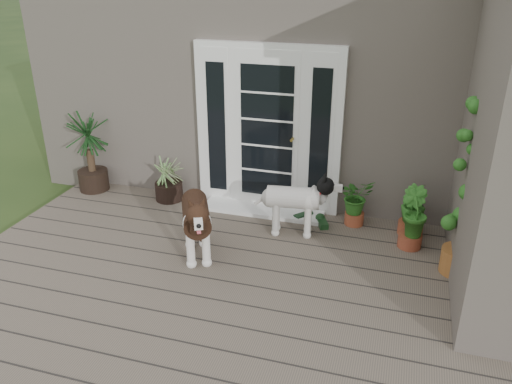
# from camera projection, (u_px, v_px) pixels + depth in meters

# --- Properties ---
(deck) EXTENTS (6.20, 4.60, 0.12)m
(deck) POSITION_uv_depth(u_px,v_px,m) (226.00, 307.00, 5.05)
(deck) COLOR #6B5B4C
(deck) RESTS_ON ground
(house_main) EXTENTS (7.40, 4.00, 3.10)m
(house_main) POSITION_uv_depth(u_px,v_px,m) (315.00, 72.00, 8.14)
(house_main) COLOR #665E54
(house_main) RESTS_ON ground
(door_unit) EXTENTS (1.90, 0.14, 2.15)m
(door_unit) POSITION_uv_depth(u_px,v_px,m) (268.00, 129.00, 6.55)
(door_unit) COLOR white
(door_unit) RESTS_ON deck
(door_step) EXTENTS (1.60, 0.40, 0.05)m
(door_step) POSITION_uv_depth(u_px,v_px,m) (263.00, 210.00, 6.81)
(door_step) COLOR white
(door_step) RESTS_ON deck
(brindle_dog) EXTENTS (0.77, 1.02, 0.78)m
(brindle_dog) POSITION_uv_depth(u_px,v_px,m) (197.00, 225.00, 5.64)
(brindle_dog) COLOR #372014
(brindle_dog) RESTS_ON deck
(white_dog) EXTENTS (0.88, 0.48, 0.70)m
(white_dog) POSITION_uv_depth(u_px,v_px,m) (293.00, 207.00, 6.14)
(white_dog) COLOR white
(white_dog) RESTS_ON deck
(spider_plant) EXTENTS (0.80, 0.80, 0.67)m
(spider_plant) POSITION_uv_depth(u_px,v_px,m) (168.00, 177.00, 7.04)
(spider_plant) COLOR #80995E
(spider_plant) RESTS_ON deck
(yucca) EXTENTS (0.90, 0.90, 1.16)m
(yucca) POSITION_uv_depth(u_px,v_px,m) (90.00, 152.00, 7.25)
(yucca) COLOR black
(yucca) RESTS_ON deck
(herb_a) EXTENTS (0.58, 0.58, 0.53)m
(herb_a) POSITION_uv_depth(u_px,v_px,m) (355.00, 205.00, 6.40)
(herb_a) COLOR #2B651D
(herb_a) RESTS_ON deck
(herb_b) EXTENTS (0.50, 0.50, 0.54)m
(herb_b) POSITION_uv_depth(u_px,v_px,m) (412.00, 226.00, 5.88)
(herb_b) COLOR #175118
(herb_b) RESTS_ON deck
(herb_c) EXTENTS (0.47, 0.47, 0.52)m
(herb_c) POSITION_uv_depth(u_px,v_px,m) (412.00, 214.00, 6.17)
(herb_c) COLOR #19591C
(herb_c) RESTS_ON deck
(sapling) EXTENTS (0.62, 0.62, 1.95)m
(sapling) POSITION_uv_depth(u_px,v_px,m) (472.00, 189.00, 5.10)
(sapling) COLOR #1B611E
(sapling) RESTS_ON deck
(clog_left) EXTENTS (0.26, 0.34, 0.09)m
(clog_left) POSITION_uv_depth(u_px,v_px,m) (322.00, 222.00, 6.45)
(clog_left) COLOR #163717
(clog_left) RESTS_ON deck
(clog_right) EXTENTS (0.29, 0.31, 0.09)m
(clog_right) POSITION_uv_depth(u_px,v_px,m) (303.00, 215.00, 6.62)
(clog_right) COLOR #15351A
(clog_right) RESTS_ON deck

